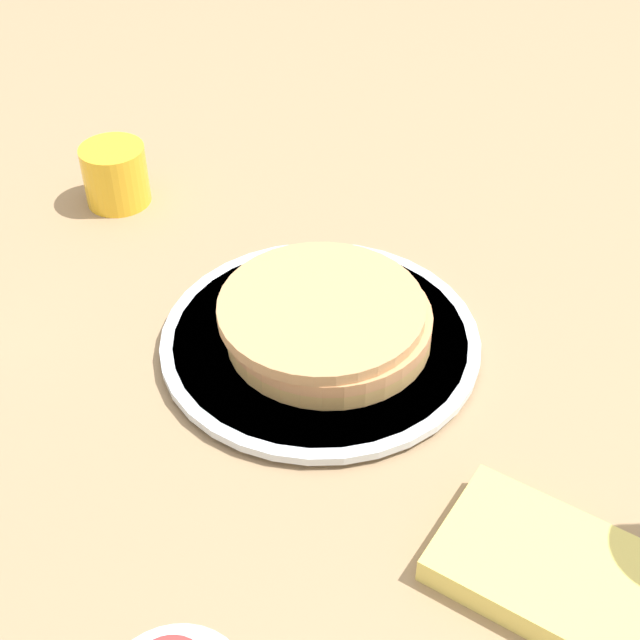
{
  "coord_description": "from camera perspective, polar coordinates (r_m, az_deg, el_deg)",
  "views": [
    {
      "loc": [
        -0.05,
        0.54,
        0.5
      ],
      "look_at": [
        -0.02,
        0.0,
        0.03
      ],
      "focal_mm": 50.0,
      "sensor_mm": 36.0,
      "label": 1
    }
  ],
  "objects": [
    {
      "name": "ground_plane",
      "position": [
        0.74,
        -1.29,
        -1.68
      ],
      "size": [
        4.0,
        4.0,
        0.0
      ],
      "primitive_type": "plane",
      "color": "#9E7F5B"
    },
    {
      "name": "plate",
      "position": [
        0.73,
        -0.0,
        -1.54
      ],
      "size": [
        0.26,
        0.26,
        0.01
      ],
      "color": "silver",
      "rests_on": "ground_plane"
    },
    {
      "name": "pancake_stack",
      "position": [
        0.72,
        0.43,
        0.05
      ],
      "size": [
        0.17,
        0.17,
        0.04
      ],
      "color": "tan",
      "rests_on": "plate"
    },
    {
      "name": "juice_glass",
      "position": [
        0.92,
        -12.96,
        9.04
      ],
      "size": [
        0.06,
        0.06,
        0.06
      ],
      "color": "yellow",
      "rests_on": "ground_plane"
    },
    {
      "name": "napkin",
      "position": [
        0.61,
        14.67,
        -15.29
      ],
      "size": [
        0.17,
        0.15,
        0.02
      ],
      "color": "#E5D166",
      "rests_on": "ground_plane"
    }
  ]
}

